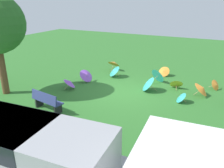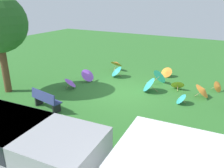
# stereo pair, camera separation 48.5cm
# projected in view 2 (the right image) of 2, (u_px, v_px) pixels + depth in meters

# --- Properties ---
(ground) EXTENTS (40.00, 40.00, 0.00)m
(ground) POSITION_uv_depth(u_px,v_px,m) (124.00, 92.00, 12.38)
(ground) COLOR #2D6B28
(van_dark) EXTENTS (4.72, 2.39, 1.53)m
(van_dark) POSITION_uv_depth(u_px,v_px,m) (20.00, 143.00, 6.53)
(van_dark) COLOR #99999E
(van_dark) RESTS_ON ground
(park_bench) EXTENTS (1.66, 0.74, 0.90)m
(park_bench) POSITION_uv_depth(u_px,v_px,m) (46.00, 100.00, 10.36)
(park_bench) COLOR navy
(park_bench) RESTS_ON ground
(parasol_teal_0) EXTENTS (1.08, 1.03, 0.90)m
(parasol_teal_0) POSITION_uv_depth(u_px,v_px,m) (161.00, 76.00, 13.61)
(parasol_teal_0) COLOR tan
(parasol_teal_0) RESTS_ON ground
(parasol_teal_2) EXTENTS (0.66, 0.73, 0.53)m
(parasol_teal_2) POSITION_uv_depth(u_px,v_px,m) (180.00, 98.00, 10.97)
(parasol_teal_2) COLOR tan
(parasol_teal_2) RESTS_ON ground
(parasol_orange_0) EXTENTS (0.84, 0.72, 0.63)m
(parasol_orange_0) POSITION_uv_depth(u_px,v_px,m) (166.00, 72.00, 14.70)
(parasol_orange_0) COLOR tan
(parasol_orange_0) RESTS_ON ground
(parasol_orange_1) EXTENTS (0.89, 0.86, 0.81)m
(parasol_orange_1) POSITION_uv_depth(u_px,v_px,m) (117.00, 63.00, 15.95)
(parasol_orange_1) COLOR tan
(parasol_orange_1) RESTS_ON ground
(parasol_orange_2) EXTENTS (0.79, 0.88, 0.77)m
(parasol_orange_2) POSITION_uv_depth(u_px,v_px,m) (203.00, 90.00, 11.57)
(parasol_orange_2) COLOR tan
(parasol_orange_2) RESTS_ON ground
(parasol_teal_3) EXTENTS (1.01, 1.11, 0.84)m
(parasol_teal_3) POSITION_uv_depth(u_px,v_px,m) (148.00, 84.00, 12.33)
(parasol_teal_3) COLOR tan
(parasol_teal_3) RESTS_ON ground
(parasol_purple_1) EXTENTS (0.98, 0.99, 0.68)m
(parasol_purple_1) POSITION_uv_depth(u_px,v_px,m) (71.00, 82.00, 12.77)
(parasol_purple_1) COLOR tan
(parasol_purple_1) RESTS_ON ground
(parasol_yellow_0) EXTENTS (0.85, 0.75, 0.62)m
(parasol_yellow_0) POSITION_uv_depth(u_px,v_px,m) (178.00, 84.00, 12.67)
(parasol_yellow_0) COLOR tan
(parasol_yellow_0) RESTS_ON ground
(parasol_purple_4) EXTENTS (0.89, 0.97, 0.80)m
(parasol_purple_4) POSITION_uv_depth(u_px,v_px,m) (88.00, 75.00, 13.78)
(parasol_purple_4) COLOR tan
(parasol_purple_4) RESTS_ON ground
(parasol_orange_3) EXTENTS (0.67, 0.73, 0.58)m
(parasol_orange_3) POSITION_uv_depth(u_px,v_px,m) (218.00, 87.00, 12.37)
(parasol_orange_3) COLOR tan
(parasol_orange_3) RESTS_ON ground
(parasol_teal_5) EXTENTS (1.06, 1.08, 0.77)m
(parasol_teal_5) POSITION_uv_depth(u_px,v_px,m) (116.00, 71.00, 14.62)
(parasol_teal_5) COLOR tan
(parasol_teal_5) RESTS_ON ground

